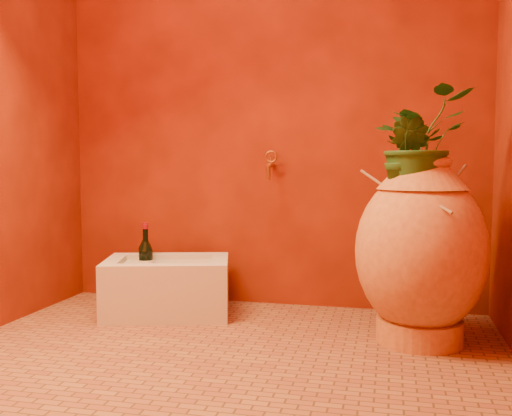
% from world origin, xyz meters
% --- Properties ---
extents(floor, '(2.50, 2.50, 0.00)m').
position_xyz_m(floor, '(0.00, 0.00, 0.00)').
color(floor, brown).
rests_on(floor, ground).
extents(wall_back, '(2.50, 0.02, 2.50)m').
position_xyz_m(wall_back, '(0.00, 1.00, 1.25)').
color(wall_back, '#5A1705').
rests_on(wall_back, ground).
extents(amphora, '(0.71, 0.71, 0.87)m').
position_xyz_m(amphora, '(0.85, 0.42, 0.43)').
color(amphora, '#CD8439').
rests_on(amphora, floor).
extents(stone_basin, '(0.78, 0.64, 0.31)m').
position_xyz_m(stone_basin, '(-0.50, 0.62, 0.15)').
color(stone_basin, beige).
rests_on(stone_basin, floor).
extents(wine_bottle_a, '(0.08, 0.08, 0.33)m').
position_xyz_m(wine_bottle_a, '(-0.61, 0.58, 0.29)').
color(wine_bottle_a, black).
rests_on(wine_bottle_a, stone_basin).
extents(wine_bottle_b, '(0.08, 0.08, 0.32)m').
position_xyz_m(wine_bottle_b, '(-0.67, 0.71, 0.29)').
color(wine_bottle_b, black).
rests_on(wine_bottle_b, stone_basin).
extents(wine_bottle_c, '(0.08, 0.08, 0.33)m').
position_xyz_m(wine_bottle_c, '(-0.66, 0.68, 0.29)').
color(wine_bottle_c, black).
rests_on(wine_bottle_c, stone_basin).
extents(wall_tap, '(0.07, 0.15, 0.17)m').
position_xyz_m(wall_tap, '(0.03, 0.91, 0.84)').
color(wall_tap, '#9E6924').
rests_on(wall_tap, wall_back).
extents(plant_main, '(0.59, 0.58, 0.49)m').
position_xyz_m(plant_main, '(0.83, 0.43, 0.94)').
color(plant_main, '#1E4A1A').
rests_on(plant_main, amphora).
extents(plant_side, '(0.25, 0.24, 0.37)m').
position_xyz_m(plant_side, '(0.77, 0.37, 0.87)').
color(plant_side, '#1E4A1A').
rests_on(plant_side, amphora).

